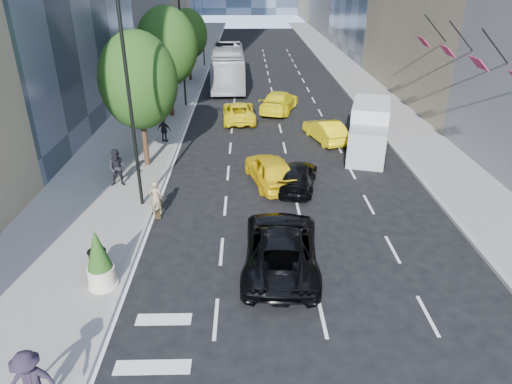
{
  "coord_description": "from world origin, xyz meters",
  "views": [
    {
      "loc": [
        -1.43,
        -15.64,
        10.26
      ],
      "look_at": [
        -1.05,
        2.2,
        1.6
      ],
      "focal_mm": 32.0,
      "sensor_mm": 36.0,
      "label": 1
    }
  ],
  "objects_px": {
    "trash_can": "(99,263)",
    "planter_shrub": "(99,260)",
    "black_sedan_mercedes": "(298,177)",
    "skateboarder": "(156,200)",
    "city_bus": "(228,66)",
    "black_sedan_lincoln": "(281,247)",
    "box_truck": "(369,129)"
  },
  "relations": [
    {
      "from": "black_sedan_lincoln",
      "to": "planter_shrub",
      "type": "bearing_deg",
      "value": 15.77
    },
    {
      "from": "skateboarder",
      "to": "black_sedan_mercedes",
      "type": "xyz_separation_m",
      "value": [
        6.8,
        2.96,
        -0.2
      ]
    },
    {
      "from": "trash_can",
      "to": "skateboarder",
      "type": "bearing_deg",
      "value": 73.91
    },
    {
      "from": "black_sedan_mercedes",
      "to": "box_truck",
      "type": "relative_size",
      "value": 0.68
    },
    {
      "from": "box_truck",
      "to": "trash_can",
      "type": "height_order",
      "value": "box_truck"
    },
    {
      "from": "city_bus",
      "to": "black_sedan_mercedes",
      "type": "bearing_deg",
      "value": -81.38
    },
    {
      "from": "skateboarder",
      "to": "trash_can",
      "type": "height_order",
      "value": "skateboarder"
    },
    {
      "from": "trash_can",
      "to": "planter_shrub",
      "type": "bearing_deg",
      "value": -66.16
    },
    {
      "from": "skateboarder",
      "to": "city_bus",
      "type": "distance_m",
      "value": 27.37
    },
    {
      "from": "black_sedan_lincoln",
      "to": "box_truck",
      "type": "distance_m",
      "value": 13.81
    },
    {
      "from": "skateboarder",
      "to": "black_sedan_lincoln",
      "type": "bearing_deg",
      "value": 129.6
    },
    {
      "from": "black_sedan_lincoln",
      "to": "box_truck",
      "type": "height_order",
      "value": "box_truck"
    },
    {
      "from": "black_sedan_lincoln",
      "to": "planter_shrub",
      "type": "distance_m",
      "value": 6.58
    },
    {
      "from": "box_truck",
      "to": "skateboarder",
      "type": "bearing_deg",
      "value": -128.78
    },
    {
      "from": "black_sedan_mercedes",
      "to": "trash_can",
      "type": "distance_m",
      "value": 11.09
    },
    {
      "from": "black_sedan_lincoln",
      "to": "black_sedan_mercedes",
      "type": "height_order",
      "value": "black_sedan_lincoln"
    },
    {
      "from": "black_sedan_lincoln",
      "to": "city_bus",
      "type": "relative_size",
      "value": 0.46
    },
    {
      "from": "trash_can",
      "to": "planter_shrub",
      "type": "distance_m",
      "value": 1.02
    },
    {
      "from": "city_bus",
      "to": "trash_can",
      "type": "height_order",
      "value": "city_bus"
    },
    {
      "from": "box_truck",
      "to": "trash_can",
      "type": "xyz_separation_m",
      "value": [
        -13.06,
        -12.86,
        -0.88
      ]
    },
    {
      "from": "black_sedan_mercedes",
      "to": "box_truck",
      "type": "distance_m",
      "value": 7.3
    },
    {
      "from": "black_sedan_lincoln",
      "to": "city_bus",
      "type": "distance_m",
      "value": 31.41
    },
    {
      "from": "box_truck",
      "to": "trash_can",
      "type": "relative_size",
      "value": 7.0
    },
    {
      "from": "trash_can",
      "to": "black_sedan_mercedes",
      "type": "bearing_deg",
      "value": 42.91
    },
    {
      "from": "black_sedan_lincoln",
      "to": "trash_can",
      "type": "xyz_separation_m",
      "value": [
        -6.76,
        -0.59,
        -0.21
      ]
    },
    {
      "from": "city_bus",
      "to": "trash_can",
      "type": "distance_m",
      "value": 32.08
    },
    {
      "from": "black_sedan_lincoln",
      "to": "trash_can",
      "type": "height_order",
      "value": "black_sedan_lincoln"
    },
    {
      "from": "black_sedan_lincoln",
      "to": "trash_can",
      "type": "distance_m",
      "value": 6.79
    },
    {
      "from": "city_bus",
      "to": "box_truck",
      "type": "relative_size",
      "value": 1.99
    },
    {
      "from": "black_sedan_lincoln",
      "to": "box_truck",
      "type": "xyz_separation_m",
      "value": [
        6.31,
        12.27,
        0.67
      ]
    },
    {
      "from": "black_sedan_mercedes",
      "to": "planter_shrub",
      "type": "height_order",
      "value": "planter_shrub"
    },
    {
      "from": "black_sedan_lincoln",
      "to": "city_bus",
      "type": "bearing_deg",
      "value": -80.35
    }
  ]
}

